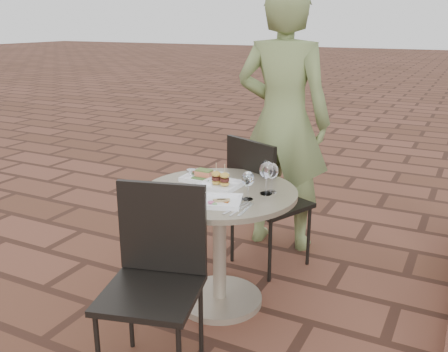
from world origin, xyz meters
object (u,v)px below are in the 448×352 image
at_px(cafe_table, 219,230).
at_px(plate_tuna, 221,201).
at_px(plate_sliders, 220,182).
at_px(plate_salmon, 204,177).
at_px(chair_far, 262,193).
at_px(chair_near, 156,265).
at_px(diner, 283,121).

xyz_separation_m(cafe_table, plate_tuna, (0.11, -0.19, 0.26)).
bearing_deg(plate_sliders, plate_salmon, 152.34).
distance_m(plate_salmon, plate_sliders, 0.18).
distance_m(plate_sliders, plate_tuna, 0.28).
relative_size(cafe_table, plate_sliders, 3.85).
bearing_deg(cafe_table, chair_far, 85.62).
xyz_separation_m(cafe_table, chair_far, (0.04, 0.54, 0.07)).
bearing_deg(plate_salmon, chair_far, 61.41).
distance_m(chair_far, plate_salmon, 0.50).
distance_m(cafe_table, plate_tuna, 0.34).
bearing_deg(plate_sliders, chair_far, 82.57).
height_order(cafe_table, chair_near, chair_near).
bearing_deg(plate_tuna, cafe_table, 120.02).
height_order(chair_far, plate_sliders, chair_far).
relative_size(chair_near, plate_sliders, 3.97).
distance_m(chair_far, plate_sliders, 0.53).
height_order(chair_far, plate_tuna, chair_far).
bearing_deg(plate_sliders, chair_near, -88.45).
relative_size(plate_salmon, plate_tuna, 0.86).
relative_size(diner, plate_sliders, 8.21).
bearing_deg(chair_far, diner, -62.51).
bearing_deg(diner, plate_salmon, 73.74).
relative_size(diner, plate_tuna, 7.10).
distance_m(chair_near, plate_salmon, 0.83).
bearing_deg(plate_salmon, plate_sliders, -27.66).
bearing_deg(chair_far, plate_tuna, 118.70).
relative_size(chair_near, plate_tuna, 3.44).
bearing_deg(chair_near, cafe_table, 74.50).
bearing_deg(plate_sliders, diner, 88.16).
relative_size(chair_near, plate_salmon, 4.00).
relative_size(chair_far, plate_sliders, 3.97).
bearing_deg(diner, plate_sliders, 84.16).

